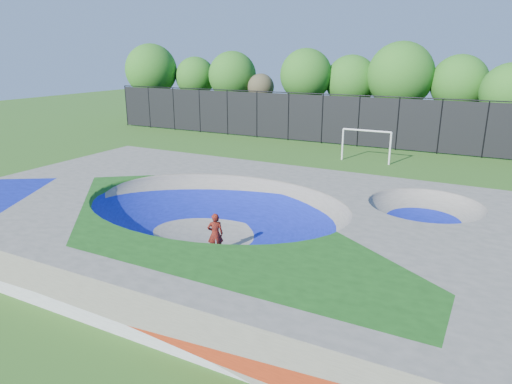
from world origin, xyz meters
TOP-DOWN VIEW (x-y plane):
  - ground at (0.00, 0.00)m, footprint 120.00×120.00m
  - skate_deck at (0.00, 0.00)m, footprint 22.00×14.00m
  - skater at (0.95, -1.50)m, footprint 0.70×0.64m
  - skateboard at (0.95, -1.50)m, footprint 0.73×0.69m
  - soccer_goal at (1.97, 15.88)m, footprint 3.36×0.12m
  - fence at (0.00, 21.00)m, footprint 48.09×0.09m
  - treeline at (-0.01, 25.99)m, footprint 52.68×7.26m

SIDE VIEW (x-z plane):
  - ground at x=0.00m, z-range 0.00..0.00m
  - skateboard at x=0.95m, z-range 0.00..0.05m
  - skate_deck at x=0.00m, z-range 0.00..1.50m
  - skater at x=0.95m, z-range 0.00..1.60m
  - soccer_goal at x=1.97m, z-range 0.43..2.65m
  - fence at x=0.00m, z-range 0.08..4.12m
  - treeline at x=-0.01m, z-range 0.95..9.10m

